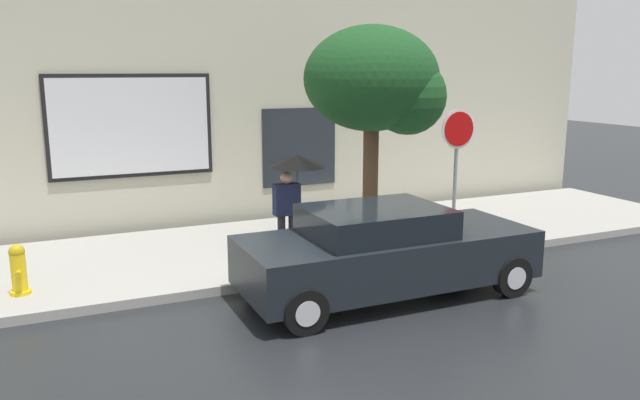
# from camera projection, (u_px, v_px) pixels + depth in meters

# --- Properties ---
(ground_plane) EXTENTS (60.00, 60.00, 0.00)m
(ground_plane) POSITION_uv_depth(u_px,v_px,m) (324.00, 304.00, 9.43)
(ground_plane) COLOR black
(sidewalk) EXTENTS (20.00, 4.00, 0.15)m
(sidewalk) POSITION_uv_depth(u_px,v_px,m) (260.00, 249.00, 12.09)
(sidewalk) COLOR #A3A099
(sidewalk) RESTS_ON ground
(building_facade) EXTENTS (20.00, 0.67, 7.00)m
(building_facade) POSITION_uv_depth(u_px,v_px,m) (219.00, 68.00, 13.62)
(building_facade) COLOR beige
(building_facade) RESTS_ON ground
(parked_car) EXTENTS (4.59, 1.89, 1.42)m
(parked_car) POSITION_uv_depth(u_px,v_px,m) (386.00, 252.00, 9.66)
(parked_car) COLOR black
(parked_car) RESTS_ON ground
(fire_hydrant) EXTENTS (0.30, 0.44, 0.77)m
(fire_hydrant) POSITION_uv_depth(u_px,v_px,m) (19.00, 270.00, 9.36)
(fire_hydrant) COLOR yellow
(fire_hydrant) RESTS_ON sidewalk
(pedestrian_with_umbrella) EXTENTS (1.03, 1.03, 1.85)m
(pedestrian_with_umbrella) POSITION_uv_depth(u_px,v_px,m) (294.00, 175.00, 11.02)
(pedestrian_with_umbrella) COLOR black
(pedestrian_with_umbrella) RESTS_ON sidewalk
(street_tree) EXTENTS (2.60, 2.21, 4.13)m
(street_tree) POSITION_uv_depth(u_px,v_px,m) (379.00, 84.00, 11.61)
(street_tree) COLOR #4C3823
(street_tree) RESTS_ON sidewalk
(stop_sign) EXTENTS (0.76, 0.10, 2.58)m
(stop_sign) POSITION_uv_depth(u_px,v_px,m) (457.00, 149.00, 12.05)
(stop_sign) COLOR gray
(stop_sign) RESTS_ON sidewalk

